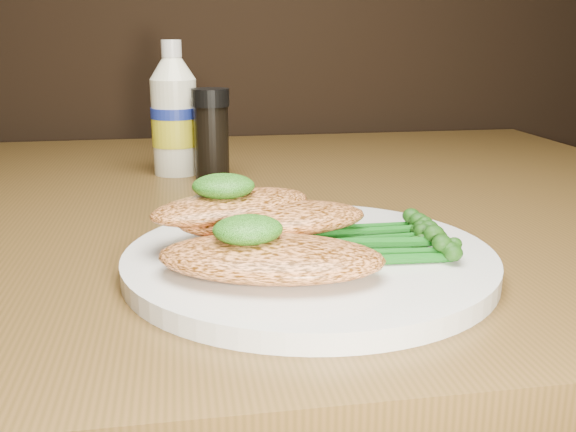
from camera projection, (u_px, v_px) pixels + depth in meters
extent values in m
cylinder|color=silver|center=(309.00, 260.00, 0.47)|extent=(0.26, 0.26, 0.01)
ellipsoid|color=#F7904E|center=(271.00, 258.00, 0.42)|extent=(0.16, 0.11, 0.02)
ellipsoid|color=#F7904E|center=(273.00, 219.00, 0.48)|extent=(0.14, 0.08, 0.02)
ellipsoid|color=#F7904E|center=(232.00, 206.00, 0.48)|extent=(0.14, 0.11, 0.02)
ellipsoid|color=#0F3508|center=(248.00, 229.00, 0.42)|extent=(0.05, 0.05, 0.02)
ellipsoid|color=#0F3508|center=(223.00, 186.00, 0.48)|extent=(0.05, 0.05, 0.02)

